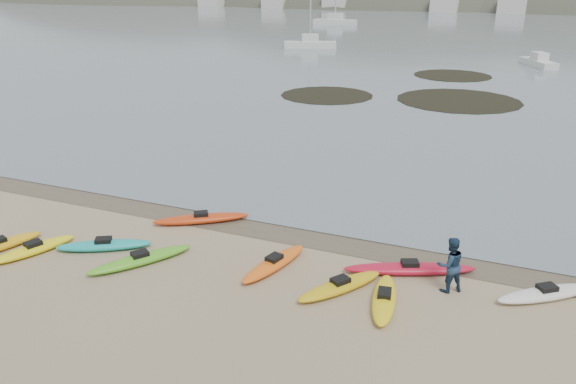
% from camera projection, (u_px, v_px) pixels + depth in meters
% --- Properties ---
extents(ground, '(600.00, 600.00, 0.00)m').
position_uv_depth(ground, '(288.00, 227.00, 22.15)').
color(ground, tan).
rests_on(ground, ground).
extents(wet_sand, '(60.00, 60.00, 0.00)m').
position_uv_depth(wet_sand, '(285.00, 230.00, 21.89)').
color(wet_sand, brown).
rests_on(wet_sand, ground).
extents(kayaks, '(20.67, 7.90, 0.34)m').
position_uv_depth(kayaks, '(239.00, 260.00, 19.24)').
color(kayaks, orange).
rests_on(kayaks, ground).
extents(person_east, '(1.12, 1.08, 1.82)m').
position_uv_depth(person_east, '(450.00, 265.00, 17.40)').
color(person_east, navy).
rests_on(person_east, ground).
extents(kelp_mats, '(18.98, 21.65, 0.04)m').
position_uv_depth(kelp_mats, '(421.00, 91.00, 48.01)').
color(kelp_mats, black).
rests_on(kelp_mats, water).
extents(moored_boats, '(92.09, 75.48, 1.24)m').
position_uv_depth(moored_boats, '(561.00, 35.00, 88.60)').
color(moored_boats, silver).
rests_on(moored_boats, ground).
extents(far_town, '(199.00, 5.00, 4.00)m').
position_uv_depth(far_town, '(526.00, 6.00, 144.14)').
color(far_town, beige).
rests_on(far_town, ground).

